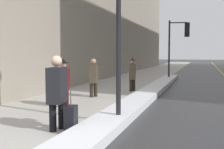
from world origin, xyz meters
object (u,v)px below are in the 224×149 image
object	(u,v)px
rolling_suitcase	(71,120)
pedestrian_with_shoulder_bag	(57,89)
traffic_light_near	(180,37)
pedestrian_nearside	(94,76)
lamp_post	(119,11)
pedestrian_in_glasses	(132,73)
pedestrian_in_fedora	(64,81)

from	to	relation	value
rolling_suitcase	pedestrian_with_shoulder_bag	bearing A→B (deg)	-118.29
pedestrian_with_shoulder_bag	rolling_suitcase	distance (m)	0.75
traffic_light_near	pedestrian_nearside	size ratio (longest dim) A/B	2.53
lamp_post	pedestrian_with_shoulder_bag	distance (m)	2.35
lamp_post	rolling_suitcase	distance (m)	2.78
pedestrian_in_glasses	pedestrian_nearside	bearing A→B (deg)	-36.62
pedestrian_with_shoulder_bag	pedestrian_nearside	world-z (taller)	pedestrian_with_shoulder_bag
rolling_suitcase	pedestrian_in_fedora	bearing A→B (deg)	-159.63
traffic_light_near	pedestrian_in_fedora	world-z (taller)	traffic_light_near
pedestrian_in_fedora	pedestrian_in_glasses	size ratio (longest dim) A/B	1.01
lamp_post	pedestrian_in_fedora	size ratio (longest dim) A/B	2.91
pedestrian_in_fedora	lamp_post	bearing A→B (deg)	46.22
pedestrian_with_shoulder_bag	pedestrian_in_fedora	xyz separation A→B (m)	(-1.19, 2.56, -0.08)
lamp_post	pedestrian_in_glasses	world-z (taller)	lamp_post
pedestrian_in_glasses	rolling_suitcase	bearing A→B (deg)	-7.10
traffic_light_near	pedestrian_in_fedora	xyz separation A→B (m)	(-2.82, -10.44, -1.92)
traffic_light_near	lamp_post	bearing A→B (deg)	-101.12
pedestrian_nearside	pedestrian_in_glasses	distance (m)	2.36
rolling_suitcase	pedestrian_nearside	bearing A→B (deg)	-173.86
pedestrian_nearside	pedestrian_in_glasses	world-z (taller)	pedestrian_in_glasses
traffic_light_near	rolling_suitcase	xyz separation A→B (m)	(-1.23, -13.13, -2.47)
pedestrian_with_shoulder_bag	pedestrian_nearside	size ratio (longest dim) A/B	1.10
traffic_light_near	rolling_suitcase	bearing A→B (deg)	-103.98
pedestrian_with_shoulder_bag	pedestrian_in_fedora	size ratio (longest dim) A/B	1.08
pedestrian_with_shoulder_bag	pedestrian_in_fedora	bearing A→B (deg)	-165.22
traffic_light_near	pedestrian_in_fedora	bearing A→B (deg)	-113.72
pedestrian_in_glasses	pedestrian_with_shoulder_bag	bearing A→B (deg)	-10.36
traffic_light_near	rolling_suitcase	distance (m)	13.42
pedestrian_in_fedora	pedestrian_in_glasses	distance (m)	4.45
pedestrian_in_fedora	rolling_suitcase	xyz separation A→B (m)	(1.59, -2.69, -0.55)
pedestrian_with_shoulder_bag	rolling_suitcase	size ratio (longest dim) A/B	1.76
pedestrian_with_shoulder_bag	pedestrian_nearside	bearing A→B (deg)	-177.94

